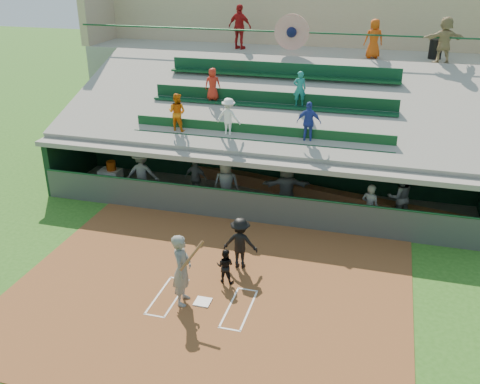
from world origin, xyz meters
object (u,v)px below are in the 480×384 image
(catcher, at_px, (225,266))
(trash_bin, at_px, (435,49))
(home_plate, at_px, (203,302))
(white_table, at_px, (111,178))
(batter_at_plate, at_px, (182,269))
(water_cooler, at_px, (111,166))

(catcher, relative_size, trash_bin, 1.32)
(catcher, bearing_deg, home_plate, 74.63)
(trash_bin, bearing_deg, home_plate, -114.69)
(home_plate, xyz_separation_m, catcher, (0.30, 1.12, 0.51))
(home_plate, relative_size, white_table, 0.52)
(home_plate, xyz_separation_m, batter_at_plate, (-0.51, -0.11, 1.01))
(white_table, xyz_separation_m, water_cooler, (0.08, -0.01, 0.54))
(white_table, bearing_deg, water_cooler, -7.52)
(catcher, xyz_separation_m, white_table, (-6.45, 5.33, -0.15))
(home_plate, distance_m, water_cooler, 8.90)
(home_plate, bearing_deg, water_cooler, 133.35)
(batter_at_plate, relative_size, white_table, 2.48)
(trash_bin, bearing_deg, water_cooler, -151.57)
(home_plate, distance_m, trash_bin, 15.10)
(home_plate, xyz_separation_m, white_table, (-6.16, 6.45, 0.36))
(home_plate, height_order, catcher, catcher)
(white_table, xyz_separation_m, trash_bin, (12.11, 6.50, 4.60))
(water_cooler, height_order, trash_bin, trash_bin)
(home_plate, bearing_deg, white_table, 133.67)
(white_table, relative_size, water_cooler, 2.22)
(white_table, height_order, water_cooler, water_cooler)
(water_cooler, bearing_deg, catcher, -39.83)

